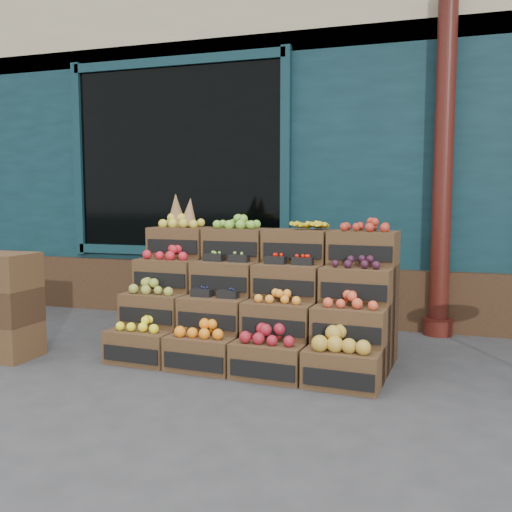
% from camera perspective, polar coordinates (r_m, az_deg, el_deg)
% --- Properties ---
extents(ground, '(60.00, 60.00, 0.00)m').
position_cam_1_polar(ground, '(4.03, -0.40, -13.22)').
color(ground, '#3A3A3C').
rests_on(ground, ground).
extents(shop_facade, '(12.00, 6.24, 4.80)m').
position_cam_1_polar(shop_facade, '(8.87, 10.40, 12.81)').
color(shop_facade, '#0E2B32').
rests_on(shop_facade, ground).
extents(crate_display, '(2.22, 1.18, 1.35)m').
position_cam_1_polar(crate_display, '(4.68, 0.05, -5.20)').
color(crate_display, '#4B331D').
rests_on(crate_display, ground).
extents(spare_crates, '(0.58, 0.41, 0.87)m').
position_cam_1_polar(spare_crates, '(5.15, -24.21, -4.53)').
color(spare_crates, '#4B331D').
rests_on(spare_crates, ground).
extents(shopkeeper, '(0.76, 0.54, 1.96)m').
position_cam_1_polar(shopkeeper, '(6.96, -4.34, 3.10)').
color(shopkeeper, '#144719').
rests_on(shopkeeper, ground).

